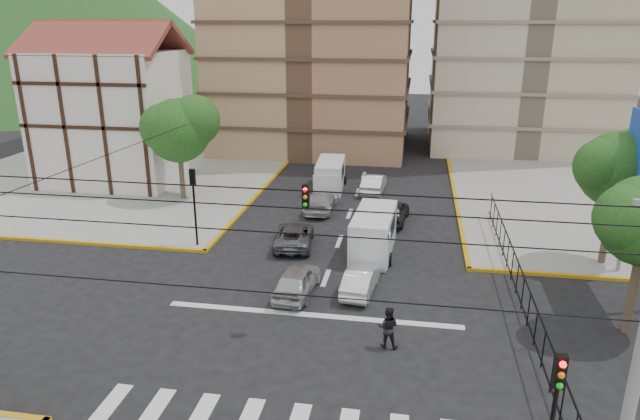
% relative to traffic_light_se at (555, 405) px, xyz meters
% --- Properties ---
extents(ground, '(160.00, 160.00, 0.00)m').
position_rel_traffic_light_se_xyz_m(ground, '(-7.80, 7.80, -3.11)').
color(ground, black).
rests_on(ground, ground).
extents(sidewalk_nw, '(26.00, 26.00, 0.15)m').
position_rel_traffic_light_se_xyz_m(sidewalk_nw, '(-27.80, 27.80, -3.04)').
color(sidewalk_nw, gray).
rests_on(sidewalk_nw, ground).
extents(stop_line, '(13.00, 0.40, 0.01)m').
position_rel_traffic_light_se_xyz_m(stop_line, '(-7.80, 9.00, -3.11)').
color(stop_line, silver).
rests_on(stop_line, ground).
extents(tudor_building, '(10.80, 8.05, 12.23)m').
position_rel_traffic_light_se_xyz_m(tudor_building, '(-26.80, 27.80, 2.14)').
color(tudor_building, silver).
rests_on(tudor_building, ground).
extents(distant_hill, '(70.00, 70.00, 28.00)m').
position_rel_traffic_light_se_xyz_m(distant_hill, '(-62.80, 77.80, 10.89)').
color(distant_hill, '#25531B').
rests_on(distant_hill, ground).
extents(park_fence, '(0.10, 22.50, 1.66)m').
position_rel_traffic_light_se_xyz_m(park_fence, '(1.20, 12.30, -3.11)').
color(park_fence, black).
rests_on(park_fence, ground).
extents(tree_park_c, '(4.65, 3.80, 7.25)m').
position_rel_traffic_light_se_xyz_m(tree_park_c, '(6.29, 16.81, 2.22)').
color(tree_park_c, '#473828').
rests_on(tree_park_c, ground).
extents(tree_tudor, '(5.39, 4.40, 7.43)m').
position_rel_traffic_light_se_xyz_m(tree_tudor, '(-19.70, 23.81, 2.11)').
color(tree_tudor, '#473828').
rests_on(tree_tudor, ground).
extents(traffic_light_se, '(0.28, 0.22, 4.40)m').
position_rel_traffic_light_se_xyz_m(traffic_light_se, '(0.00, 0.00, 0.00)').
color(traffic_light_se, black).
rests_on(traffic_light_se, ground).
extents(traffic_light_nw, '(0.28, 0.22, 4.40)m').
position_rel_traffic_light_se_xyz_m(traffic_light_nw, '(-15.60, 15.60, 0.00)').
color(traffic_light_nw, black).
rests_on(traffic_light_nw, ground).
extents(traffic_light_hanging, '(18.00, 9.12, 0.92)m').
position_rel_traffic_light_se_xyz_m(traffic_light_hanging, '(-7.80, 5.76, 2.79)').
color(traffic_light_hanging, black).
rests_on(traffic_light_hanging, ground).
extents(utility_pole_se, '(1.40, 0.28, 9.00)m').
position_rel_traffic_light_se_xyz_m(utility_pole_se, '(1.20, -1.20, 1.65)').
color(utility_pole_se, slate).
rests_on(utility_pole_se, ground).
extents(van_right_lane, '(2.29, 5.25, 2.32)m').
position_rel_traffic_light_se_xyz_m(van_right_lane, '(-5.74, 16.20, -1.98)').
color(van_right_lane, silver).
rests_on(van_right_lane, ground).
extents(van_left_lane, '(2.20, 4.98, 2.19)m').
position_rel_traffic_light_se_xyz_m(van_left_lane, '(-9.93, 28.05, -2.05)').
color(van_left_lane, silver).
rests_on(van_left_lane, ground).
extents(car_silver_front_left, '(1.87, 4.08, 1.36)m').
position_rel_traffic_light_se_xyz_m(car_silver_front_left, '(-8.87, 10.89, -2.43)').
color(car_silver_front_left, '#B3B3B8').
rests_on(car_silver_front_left, ground).
extents(car_white_front_right, '(1.66, 3.80, 1.22)m').
position_rel_traffic_light_se_xyz_m(car_white_front_right, '(-5.95, 11.61, -2.50)').
color(car_white_front_right, white).
rests_on(car_white_front_right, ground).
extents(car_grey_mid_left, '(2.51, 4.61, 1.22)m').
position_rel_traffic_light_se_xyz_m(car_grey_mid_left, '(-10.26, 16.78, -2.50)').
color(car_grey_mid_left, slate).
rests_on(car_grey_mid_left, ground).
extents(car_silver_rear_left, '(1.87, 4.55, 1.32)m').
position_rel_traffic_light_se_xyz_m(car_silver_rear_left, '(-9.80, 23.16, -2.45)').
color(car_silver_rear_left, silver).
rests_on(car_silver_rear_left, ground).
extents(car_darkgrey_mid_right, '(2.20, 4.43, 1.45)m').
position_rel_traffic_light_se_xyz_m(car_darkgrey_mid_right, '(-4.92, 21.63, -2.39)').
color(car_darkgrey_mid_right, black).
rests_on(car_darkgrey_mid_right, ground).
extents(car_white_rear_right, '(1.69, 4.29, 1.39)m').
position_rel_traffic_light_se_xyz_m(car_white_rear_right, '(-6.63, 27.99, -2.42)').
color(car_white_rear_right, white).
rests_on(car_white_rear_right, ground).
extents(pedestrian_crosswalk, '(0.87, 0.70, 1.72)m').
position_rel_traffic_light_se_xyz_m(pedestrian_crosswalk, '(-4.44, 7.01, -2.25)').
color(pedestrian_crosswalk, black).
rests_on(pedestrian_crosswalk, ground).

